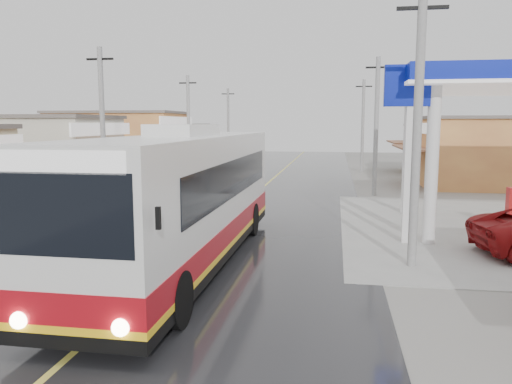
# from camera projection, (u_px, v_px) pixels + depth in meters

# --- Properties ---
(ground) EXTENTS (120.00, 120.00, 0.00)m
(ground) POSITION_uv_depth(u_px,v_px,m) (184.00, 257.00, 15.92)
(ground) COLOR slate
(ground) RESTS_ON ground
(road) EXTENTS (12.00, 90.00, 0.02)m
(road) POSITION_uv_depth(u_px,v_px,m) (257.00, 193.00, 30.59)
(road) COLOR black
(road) RESTS_ON ground
(centre_line) EXTENTS (0.15, 90.00, 0.01)m
(centre_line) POSITION_uv_depth(u_px,v_px,m) (257.00, 192.00, 30.59)
(centre_line) COLOR #D8CC4C
(centre_line) RESTS_ON road
(shopfronts_left) EXTENTS (11.00, 44.00, 5.20)m
(shopfronts_left) POSITION_uv_depth(u_px,v_px,m) (84.00, 183.00, 35.56)
(shopfronts_left) COLOR tan
(shopfronts_left) RESTS_ON ground
(utility_poles_left) EXTENTS (1.60, 50.00, 8.00)m
(utility_poles_left) POSITION_uv_depth(u_px,v_px,m) (154.00, 188.00, 32.67)
(utility_poles_left) COLOR gray
(utility_poles_left) RESTS_ON ground
(utility_poles_right) EXTENTS (1.60, 36.00, 8.00)m
(utility_poles_right) POSITION_uv_depth(u_px,v_px,m) (374.00, 195.00, 29.50)
(utility_poles_right) COLOR gray
(utility_poles_right) RESTS_ON ground
(coach_bus) EXTENTS (3.13, 13.42, 4.18)m
(coach_bus) POSITION_uv_depth(u_px,v_px,m) (187.00, 198.00, 14.86)
(coach_bus) COLOR silver
(coach_bus) RESTS_ON road
(second_bus) EXTENTS (2.51, 9.12, 3.02)m
(second_bus) POSITION_uv_depth(u_px,v_px,m) (210.00, 158.00, 37.21)
(second_bus) COLOR silver
(second_bus) RESTS_ON road
(cyclist) EXTENTS (0.70, 1.97, 2.12)m
(cyclist) POSITION_uv_depth(u_px,v_px,m) (184.00, 189.00, 26.99)
(cyclist) COLOR black
(cyclist) RESTS_ON ground
(tricycle_near) EXTENTS (2.18, 2.80, 1.90)m
(tricycle_near) POSITION_uv_depth(u_px,v_px,m) (48.00, 196.00, 21.70)
(tricycle_near) COLOR #26262D
(tricycle_near) RESTS_ON ground
(tricycle_far) EXTENTS (1.57, 2.37, 1.81)m
(tricycle_far) POSITION_uv_depth(u_px,v_px,m) (91.00, 180.00, 28.37)
(tricycle_far) COLOR #26262D
(tricycle_far) RESTS_ON ground
(tyre_stack) EXTENTS (0.97, 0.97, 0.49)m
(tyre_stack) POSITION_uv_depth(u_px,v_px,m) (83.00, 212.00, 22.56)
(tyre_stack) COLOR black
(tyre_stack) RESTS_ON ground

